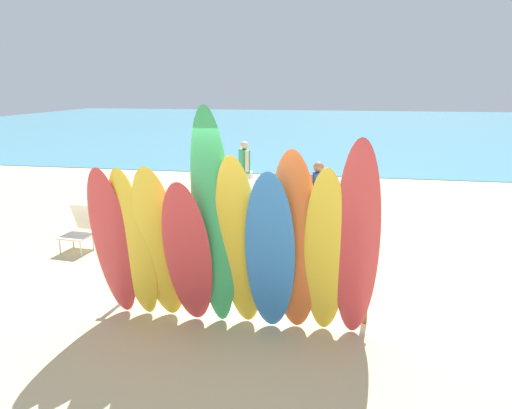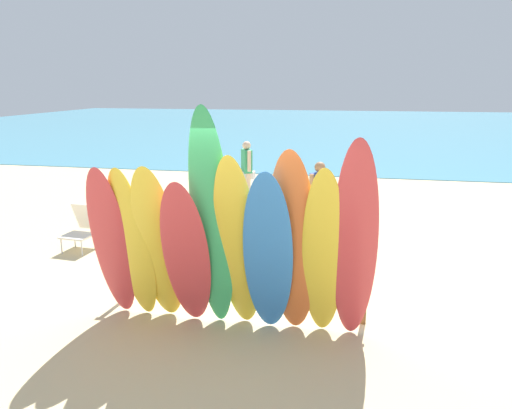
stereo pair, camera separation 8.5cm
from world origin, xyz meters
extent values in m
plane|color=#D3BC8C|center=(0.00, 14.00, 0.00)|extent=(60.00, 60.00, 0.00)
cube|color=teal|center=(0.00, 30.01, 0.01)|extent=(60.00, 40.00, 0.02)
cylinder|color=brown|center=(-1.64, 0.00, 0.37)|extent=(0.07, 0.07, 0.73)
cylinder|color=brown|center=(1.64, 0.00, 0.37)|extent=(0.07, 0.07, 0.73)
cylinder|color=brown|center=(0.00, 0.00, 0.73)|extent=(3.39, 0.06, 0.06)
ellipsoid|color=#D13D42|center=(-1.44, -0.55, 1.03)|extent=(0.52, 0.72, 2.05)
ellipsoid|color=yellow|center=(-1.17, -0.53, 1.02)|extent=(0.55, 0.67, 2.04)
ellipsoid|color=yellow|center=(-0.84, -0.54, 1.04)|extent=(0.58, 0.71, 2.08)
ellipsoid|color=#D13D42|center=(-0.46, -0.62, 0.97)|extent=(0.60, 0.77, 1.94)
ellipsoid|color=#38B266|center=(-0.13, -0.62, 1.38)|extent=(0.51, 0.79, 2.75)
ellipsoid|color=yellow|center=(0.16, -0.56, 1.12)|extent=(0.57, 0.77, 2.24)
ellipsoid|color=#337AD1|center=(0.52, -0.60, 1.04)|extent=(0.61, 0.73, 2.08)
ellipsoid|color=orange|center=(0.79, -0.53, 1.15)|extent=(0.60, 0.67, 2.30)
ellipsoid|color=yellow|center=(1.14, -0.54, 1.06)|extent=(0.49, 0.68, 2.13)
ellipsoid|color=#D13D42|center=(1.48, -0.59, 1.22)|extent=(0.51, 0.74, 2.45)
cylinder|color=#9E704C|center=(0.89, 3.55, 0.37)|extent=(0.11, 0.11, 0.73)
cylinder|color=#9E704C|center=(0.72, 3.30, 0.37)|extent=(0.11, 0.11, 0.73)
cube|color=#B23399|center=(0.81, 3.42, 0.67)|extent=(0.39, 0.24, 0.18)
cube|color=#2D4CB2|center=(0.81, 3.42, 1.02)|extent=(0.37, 0.42, 0.57)
sphere|color=#9E704C|center=(0.81, 3.42, 1.40)|extent=(0.21, 0.21, 0.21)
cylinder|color=#9E704C|center=(0.94, 3.62, 1.05)|extent=(0.09, 0.09, 0.51)
cylinder|color=#9E704C|center=(0.67, 3.22, 1.05)|extent=(0.09, 0.09, 0.51)
cylinder|color=beige|center=(-1.30, 6.33, 0.37)|extent=(0.11, 0.11, 0.75)
cylinder|color=beige|center=(-1.16, 6.06, 0.37)|extent=(0.11, 0.11, 0.75)
cube|color=silver|center=(-1.23, 6.19, 0.69)|extent=(0.40, 0.25, 0.18)
cube|color=#33A36B|center=(-1.23, 6.19, 1.04)|extent=(0.35, 0.43, 0.58)
sphere|color=beige|center=(-1.23, 6.19, 1.44)|extent=(0.21, 0.21, 0.21)
cylinder|color=beige|center=(-1.34, 6.41, 1.07)|extent=(0.09, 0.09, 0.52)
cylinder|color=beige|center=(-1.12, 5.97, 1.07)|extent=(0.09, 0.09, 0.52)
cylinder|color=#B7B7BC|center=(-3.59, 1.60, 0.14)|extent=(0.02, 0.02, 0.28)
cylinder|color=#B7B7BC|center=(-3.17, 1.57, 0.14)|extent=(0.02, 0.02, 0.28)
cylinder|color=#B7B7BC|center=(-3.56, 1.98, 0.14)|extent=(0.02, 0.02, 0.28)
cylinder|color=#B7B7BC|center=(-3.14, 1.94, 0.14)|extent=(0.02, 0.02, 0.28)
cube|color=silver|center=(-3.37, 1.77, 0.30)|extent=(0.54, 0.49, 0.03)
cube|color=silver|center=(-3.34, 2.10, 0.57)|extent=(0.52, 0.27, 0.52)
cylinder|color=#B7B7BC|center=(-2.56, 2.57, 0.14)|extent=(0.02, 0.02, 0.28)
cylinder|color=#B7B7BC|center=(-2.17, 2.74, 0.14)|extent=(0.02, 0.02, 0.28)
cylinder|color=#B7B7BC|center=(-2.71, 2.91, 0.14)|extent=(0.02, 0.02, 0.28)
cylinder|color=#B7B7BC|center=(-2.33, 3.08, 0.14)|extent=(0.02, 0.02, 0.28)
cube|color=#2D9370|center=(-2.44, 2.82, 0.30)|extent=(0.64, 0.62, 0.03)
cube|color=#2D9370|center=(-2.59, 3.15, 0.55)|extent=(0.57, 0.47, 0.50)
camera|label=1|loc=(1.34, -5.80, 2.95)|focal=34.28mm
camera|label=2|loc=(1.42, -5.79, 2.95)|focal=34.28mm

